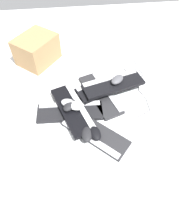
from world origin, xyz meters
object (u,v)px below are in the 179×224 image
keyboard_0 (70,112)px  mouse_4 (95,133)px  keyboard_3 (105,85)px  mouse_3 (87,134)px  mouse_2 (76,106)px  cardboard_box (37,50)px  mouse_0 (70,105)px  keyboard_2 (100,94)px  mouse_5 (69,103)px  keyboard_4 (73,109)px  keyboard_5 (113,84)px  mouse_1 (117,79)px  keyboard_1 (95,133)px

keyboard_0 → mouse_4: mouse_4 is taller
keyboard_3 → mouse_3: 0.44m
mouse_2 → cardboard_box: 0.66m
mouse_3 → mouse_0: bearing=30.3°
keyboard_2 → mouse_5: bearing=26.3°
mouse_3 → keyboard_2: bearing=-13.9°
keyboard_3 → cardboard_box: (0.50, -0.40, 0.07)m
keyboard_3 → mouse_5: bearing=32.7°
keyboard_4 → mouse_0: mouse_0 is taller
mouse_4 → mouse_5: size_ratio=1.00×
keyboard_0 → keyboard_5: 0.37m
keyboard_2 → mouse_1: mouse_1 is taller
keyboard_0 → mouse_0: 0.07m
keyboard_4 → mouse_1: (-0.33, -0.18, 0.07)m
keyboard_3 → keyboard_5: (-0.05, 0.03, 0.03)m
mouse_3 → keyboard_4: bearing=27.0°
mouse_3 → keyboard_1: bearing=-57.5°
keyboard_1 → mouse_2: (0.10, -0.18, 0.07)m
mouse_2 → keyboard_3: bearing=-120.0°
keyboard_4 → mouse_2: (-0.02, 0.00, 0.04)m
keyboard_4 → mouse_1: size_ratio=4.23×
cardboard_box → keyboard_5: bearing=142.6°
keyboard_2 → keyboard_5: 0.12m
mouse_5 → keyboard_3: bearing=-122.5°
keyboard_0 → keyboard_2: 0.26m
mouse_2 → cardboard_box: (0.27, -0.60, 0.03)m
keyboard_0 → mouse_3: bearing=113.7°
keyboard_3 → mouse_4: 0.42m
mouse_0 → mouse_2: bearing=109.6°
mouse_2 → mouse_5: same height
keyboard_1 → mouse_0: size_ratio=3.86×
mouse_0 → mouse_5: bearing=-136.5°
keyboard_3 → mouse_1: mouse_1 is taller
keyboard_2 → keyboard_3: 0.08m
keyboard_2 → keyboard_4: keyboard_4 is taller
keyboard_1 → mouse_2: mouse_2 is taller
keyboard_5 → mouse_4: 0.42m
keyboard_5 → mouse_4: size_ratio=4.22×
keyboard_5 → mouse_0: bearing=27.5°
keyboard_5 → mouse_4: keyboard_5 is taller
keyboard_2 → mouse_2: bearing=37.1°
keyboard_5 → mouse_1: size_ratio=4.22×
cardboard_box → mouse_4: bearing=115.0°
mouse_0 → cardboard_box: 0.63m
mouse_1 → mouse_3: 0.47m
cardboard_box → keyboard_3: bearing=141.6°
mouse_4 → mouse_5: bearing=-160.7°
keyboard_3 → mouse_2: mouse_2 is taller
keyboard_2 → mouse_1: size_ratio=4.23×
keyboard_0 → mouse_3: mouse_3 is taller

